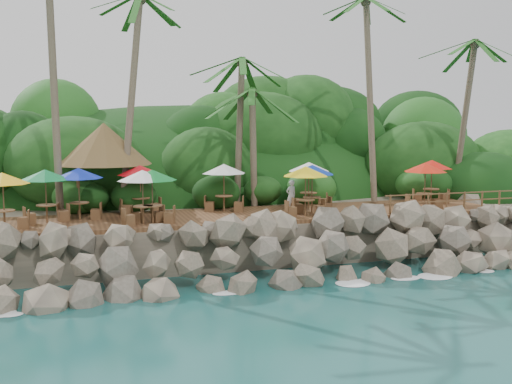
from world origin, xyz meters
name	(u,v)px	position (x,y,z in m)	size (l,w,h in m)	color
ground	(299,288)	(0.00, 0.00, 0.00)	(140.00, 140.00, 0.00)	#19514F
land_base	(211,210)	(0.00, 16.00, 1.05)	(32.00, 25.20, 2.10)	gray
jungle_hill	(190,210)	(0.00, 23.50, 0.00)	(44.80, 28.00, 15.40)	#143811
seawall	(283,252)	(0.00, 2.00, 1.15)	(29.00, 4.00, 2.30)	gray
terrace	(256,215)	(0.00, 6.00, 2.20)	(26.00, 5.00, 0.20)	brown
jungle_foliage	(215,228)	(0.00, 15.00, 0.00)	(44.00, 16.00, 12.00)	#143811
foam_line	(296,286)	(0.00, 0.30, 0.03)	(25.20, 0.80, 0.06)	white
palms	(262,25)	(1.20, 8.72, 12.16)	(29.78, 7.25, 13.58)	brown
palapa	(104,144)	(-7.23, 9.62, 5.79)	(4.96, 4.96, 4.60)	brown
dining_clusters	(224,174)	(-1.74, 5.82, 4.36)	(24.81, 5.44, 2.48)	brown
railing	(456,200)	(10.21, 3.65, 2.91)	(8.30, 0.10, 1.00)	brown
waiter	(291,196)	(2.00, 6.24, 3.12)	(0.59, 0.39, 1.63)	white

